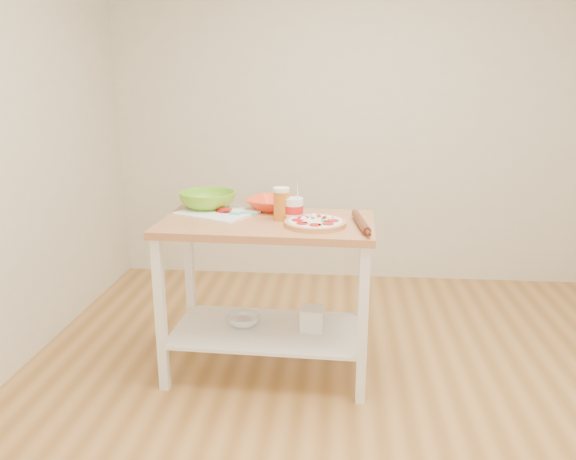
{
  "coord_description": "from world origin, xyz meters",
  "views": [
    {
      "loc": [
        -0.17,
        -2.31,
        1.66
      ],
      "look_at": [
        -0.43,
        0.56,
        0.86
      ],
      "focal_mm": 35.0,
      "sensor_mm": 36.0,
      "label": 1
    }
  ],
  "objects_px": {
    "shelf_glass_bowl": "(243,320)",
    "shelf_bin": "(312,319)",
    "knife": "(210,207)",
    "beer_pint": "(281,204)",
    "yogurt_tub": "(294,209)",
    "pizza": "(315,223)",
    "green_bowl": "(208,200)",
    "cutting_board": "(217,212)",
    "rolling_pin": "(361,223)",
    "orange_bowl": "(273,204)",
    "prep_island": "(267,265)",
    "spatula": "(242,213)"
  },
  "relations": [
    {
      "from": "shelf_glass_bowl",
      "to": "shelf_bin",
      "type": "relative_size",
      "value": 1.51
    },
    {
      "from": "shelf_bin",
      "to": "knife",
      "type": "bearing_deg",
      "value": 162.47
    },
    {
      "from": "beer_pint",
      "to": "yogurt_tub",
      "type": "xyz_separation_m",
      "value": [
        0.07,
        -0.0,
        -0.03
      ]
    },
    {
      "from": "pizza",
      "to": "green_bowl",
      "type": "xyz_separation_m",
      "value": [
        -0.65,
        0.32,
        0.03
      ]
    },
    {
      "from": "cutting_board",
      "to": "yogurt_tub",
      "type": "height_order",
      "value": "yogurt_tub"
    },
    {
      "from": "rolling_pin",
      "to": "beer_pint",
      "type": "bearing_deg",
      "value": 166.25
    },
    {
      "from": "beer_pint",
      "to": "shelf_bin",
      "type": "distance_m",
      "value": 0.69
    },
    {
      "from": "orange_bowl",
      "to": "shelf_glass_bowl",
      "type": "xyz_separation_m",
      "value": [
        -0.15,
        -0.21,
        -0.64
      ]
    },
    {
      "from": "knife",
      "to": "yogurt_tub",
      "type": "xyz_separation_m",
      "value": [
        0.51,
        -0.19,
        0.04
      ]
    },
    {
      "from": "rolling_pin",
      "to": "shelf_glass_bowl",
      "type": "relative_size",
      "value": 1.87
    },
    {
      "from": "orange_bowl",
      "to": "rolling_pin",
      "type": "xyz_separation_m",
      "value": [
        0.5,
        -0.33,
        -0.01
      ]
    },
    {
      "from": "pizza",
      "to": "yogurt_tub",
      "type": "height_order",
      "value": "yogurt_tub"
    },
    {
      "from": "shelf_bin",
      "to": "shelf_glass_bowl",
      "type": "bearing_deg",
      "value": 177.63
    },
    {
      "from": "prep_island",
      "to": "knife",
      "type": "height_order",
      "value": "knife"
    },
    {
      "from": "cutting_board",
      "to": "shelf_glass_bowl",
      "type": "distance_m",
      "value": 0.64
    },
    {
      "from": "orange_bowl",
      "to": "green_bowl",
      "type": "relative_size",
      "value": 0.88
    },
    {
      "from": "cutting_board",
      "to": "spatula",
      "type": "distance_m",
      "value": 0.16
    },
    {
      "from": "knife",
      "to": "prep_island",
      "type": "bearing_deg",
      "value": -32.51
    },
    {
      "from": "shelf_bin",
      "to": "spatula",
      "type": "bearing_deg",
      "value": 170.43
    },
    {
      "from": "beer_pint",
      "to": "rolling_pin",
      "type": "xyz_separation_m",
      "value": [
        0.43,
        -0.1,
        -0.07
      ]
    },
    {
      "from": "knife",
      "to": "shelf_bin",
      "type": "distance_m",
      "value": 0.87
    },
    {
      "from": "beer_pint",
      "to": "shelf_glass_bowl",
      "type": "height_order",
      "value": "beer_pint"
    },
    {
      "from": "cutting_board",
      "to": "spatula",
      "type": "height_order",
      "value": "cutting_board"
    },
    {
      "from": "knife",
      "to": "beer_pint",
      "type": "relative_size",
      "value": 1.53
    },
    {
      "from": "shelf_glass_bowl",
      "to": "shelf_bin",
      "type": "distance_m",
      "value": 0.4
    },
    {
      "from": "orange_bowl",
      "to": "beer_pint",
      "type": "distance_m",
      "value": 0.24
    },
    {
      "from": "spatula",
      "to": "shelf_bin",
      "type": "distance_m",
      "value": 0.72
    },
    {
      "from": "cutting_board",
      "to": "green_bowl",
      "type": "bearing_deg",
      "value": 151.83
    },
    {
      "from": "green_bowl",
      "to": "yogurt_tub",
      "type": "distance_m",
      "value": 0.57
    },
    {
      "from": "green_bowl",
      "to": "shelf_bin",
      "type": "relative_size",
      "value": 2.53
    },
    {
      "from": "spatula",
      "to": "beer_pint",
      "type": "relative_size",
      "value": 0.87
    },
    {
      "from": "orange_bowl",
      "to": "shelf_glass_bowl",
      "type": "relative_size",
      "value": 1.48
    },
    {
      "from": "pizza",
      "to": "shelf_glass_bowl",
      "type": "relative_size",
      "value": 1.67
    },
    {
      "from": "green_bowl",
      "to": "rolling_pin",
      "type": "relative_size",
      "value": 0.89
    },
    {
      "from": "knife",
      "to": "shelf_glass_bowl",
      "type": "distance_m",
      "value": 0.68
    },
    {
      "from": "green_bowl",
      "to": "knife",
      "type": "bearing_deg",
      "value": -50.09
    },
    {
      "from": "beer_pint",
      "to": "yogurt_tub",
      "type": "height_order",
      "value": "yogurt_tub"
    },
    {
      "from": "orange_bowl",
      "to": "beer_pint",
      "type": "bearing_deg",
      "value": -71.61
    },
    {
      "from": "pizza",
      "to": "beer_pint",
      "type": "xyz_separation_m",
      "value": [
        -0.19,
        0.11,
        0.07
      ]
    },
    {
      "from": "spatula",
      "to": "green_bowl",
      "type": "distance_m",
      "value": 0.28
    },
    {
      "from": "shelf_glass_bowl",
      "to": "shelf_bin",
      "type": "height_order",
      "value": "shelf_bin"
    },
    {
      "from": "pizza",
      "to": "beer_pint",
      "type": "distance_m",
      "value": 0.23
    },
    {
      "from": "knife",
      "to": "rolling_pin",
      "type": "relative_size",
      "value": 0.74
    },
    {
      "from": "cutting_board",
      "to": "yogurt_tub",
      "type": "xyz_separation_m",
      "value": [
        0.45,
        -0.11,
        0.05
      ]
    },
    {
      "from": "cutting_board",
      "to": "shelf_glass_bowl",
      "type": "xyz_separation_m",
      "value": [
        0.15,
        -0.09,
        -0.62
      ]
    },
    {
      "from": "knife",
      "to": "yogurt_tub",
      "type": "height_order",
      "value": "yogurt_tub"
    },
    {
      "from": "cutting_board",
      "to": "green_bowl",
      "type": "distance_m",
      "value": 0.14
    },
    {
      "from": "beer_pint",
      "to": "shelf_glass_bowl",
      "type": "distance_m",
      "value": 0.73
    },
    {
      "from": "green_bowl",
      "to": "beer_pint",
      "type": "height_order",
      "value": "beer_pint"
    },
    {
      "from": "prep_island",
      "to": "beer_pint",
      "type": "xyz_separation_m",
      "value": [
        0.08,
        0.03,
        0.34
      ]
    }
  ]
}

